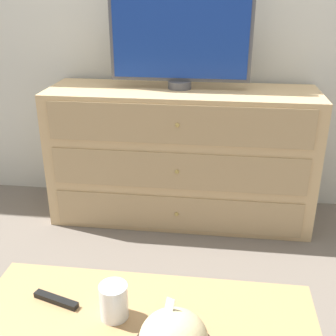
% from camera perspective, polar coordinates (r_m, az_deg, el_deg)
% --- Properties ---
extents(ground_plane, '(12.00, 12.00, 0.00)m').
position_cam_1_polar(ground_plane, '(2.97, 2.18, -3.72)').
color(ground_plane, '#70665B').
extents(dresser, '(1.56, 0.49, 0.81)m').
position_cam_1_polar(dresser, '(2.56, 1.84, 1.66)').
color(dresser, tan).
rests_on(dresser, ground_plane).
extents(tv, '(0.79, 0.14, 0.58)m').
position_cam_1_polar(tv, '(2.42, 1.67, 17.67)').
color(tv, '#515156').
rests_on(tv, dresser).
extents(drink_cup, '(0.09, 0.09, 0.11)m').
position_cam_1_polar(drink_cup, '(1.33, -7.33, -17.69)').
color(drink_cup, '#9E6638').
rests_on(drink_cup, coffee_table).
extents(remote_control, '(0.16, 0.07, 0.02)m').
position_cam_1_polar(remote_control, '(1.43, -14.93, -16.87)').
color(remote_control, black).
rests_on(remote_control, coffee_table).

